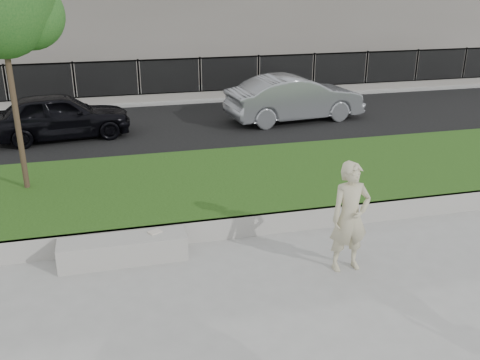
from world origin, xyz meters
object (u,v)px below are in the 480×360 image
object	(u,v)px
stone_bench	(123,250)
book	(155,232)
car_silver	(295,98)
man	(350,217)
car_dark	(60,116)

from	to	relation	value
stone_bench	book	size ratio (longest dim) A/B	9.92
stone_bench	book	bearing A→B (deg)	7.66
stone_bench	book	distance (m)	0.58
car_silver	man	bearing A→B (deg)	158.44
book	car_silver	size ratio (longest dim) A/B	0.05
man	stone_bench	bearing A→B (deg)	160.12
man	car_dark	world-z (taller)	man
stone_bench	car_silver	world-z (taller)	car_silver
car_silver	book	bearing A→B (deg)	138.92
stone_bench	car_silver	bearing A→B (deg)	53.71
man	car_silver	bearing A→B (deg)	73.31
stone_bench	car_dark	world-z (taller)	car_dark
book	car_dark	xyz separation A→B (m)	(-1.89, 7.38, 0.26)
book	car_silver	distance (m)	9.26
man	car_dark	xyz separation A→B (m)	(-4.78, 8.54, -0.20)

